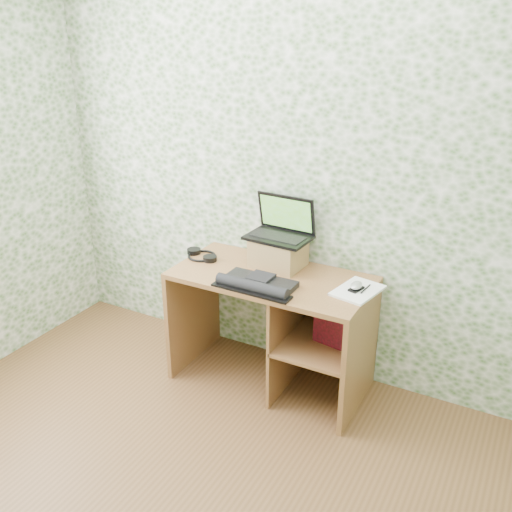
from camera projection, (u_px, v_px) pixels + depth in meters
The scene contains 10 objects.
wall_back at pixel (295, 175), 3.46m from camera, with size 3.50×3.50×0.00m, color silver.
desk at pixel (284, 316), 3.52m from camera, with size 1.20×0.60×0.75m.
riser at pixel (278, 253), 3.52m from camera, with size 0.30×0.25×0.18m, color olive.
laptop at pixel (282, 228), 3.50m from camera, with size 0.40×0.29×0.26m.
keyboard at pixel (257, 284), 3.27m from camera, with size 0.48×0.25×0.07m.
headphones at pixel (202, 255), 3.68m from camera, with size 0.25×0.23×0.03m.
notepad at pixel (358, 291), 3.22m from camera, with size 0.21×0.30×0.01m, color white.
mouse at pixel (356, 287), 3.21m from camera, with size 0.06×0.10×0.03m, color silver.
pen at pixel (366, 289), 3.22m from camera, with size 0.01×0.01×0.13m, color black.
red_box at pixel (333, 324), 3.34m from camera, with size 0.23×0.07×0.27m, color maroon.
Camera 1 is at (1.39, -1.34, 2.20)m, focal length 40.00 mm.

